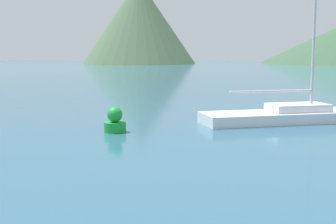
{
  "coord_description": "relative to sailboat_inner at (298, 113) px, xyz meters",
  "views": [
    {
      "loc": [
        3.54,
        -0.19,
        3.15
      ],
      "look_at": [
        0.83,
        14.0,
        1.2
      ],
      "focal_mm": 50.0,
      "sensor_mm": 36.0,
      "label": 1
    }
  ],
  "objects": [
    {
      "name": "sailboat_inner",
      "position": [
        0.0,
        0.0,
        0.0
      ],
      "size": [
        8.58,
        5.42,
        10.36
      ],
      "rotation": [
        0.0,
        0.0,
        0.43
      ],
      "color": "silver",
      "rests_on": "ground_plane"
    },
    {
      "name": "buoy_marker",
      "position": [
        -7.07,
        -3.97,
        0.04
      ],
      "size": [
        0.84,
        0.84,
        0.97
      ],
      "color": "green",
      "rests_on": "ground_plane"
    },
    {
      "name": "hill_west",
      "position": [
        -27.31,
        78.85,
        8.61
      ],
      "size": [
        24.62,
        24.62,
        17.94
      ],
      "color": "#4C6647",
      "rests_on": "ground_plane"
    }
  ]
}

